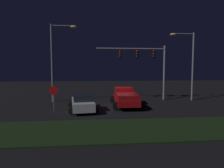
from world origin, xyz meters
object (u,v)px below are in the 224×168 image
at_px(car_sedan, 83,103).
at_px(street_lamp_right, 188,58).
at_px(street_lamp_left, 57,54).
at_px(traffic_signal_gantry, 145,59).
at_px(pickup_truck, 125,96).
at_px(stop_sign, 54,94).

relative_size(car_sedan, street_lamp_right, 0.58).
xyz_separation_m(street_lamp_left, street_lamp_right, (15.10, -0.50, -0.41)).
xyz_separation_m(car_sedan, traffic_signal_gantry, (7.02, 5.36, 4.16)).
height_order(pickup_truck, car_sedan, pickup_truck).
distance_m(car_sedan, traffic_signal_gantry, 9.76).
distance_m(street_lamp_right, stop_sign, 15.61).
xyz_separation_m(pickup_truck, street_lamp_right, (7.87, 2.79, 4.05)).
distance_m(car_sedan, stop_sign, 2.64).
distance_m(pickup_truck, street_lamp_left, 9.11).
distance_m(pickup_truck, street_lamp_right, 9.28).
bearing_deg(stop_sign, street_lamp_left, 96.57).
height_order(pickup_truck, street_lamp_left, street_lamp_left).
xyz_separation_m(traffic_signal_gantry, street_lamp_left, (-10.11, -0.25, 0.55)).
bearing_deg(pickup_truck, stop_sign, 106.25).
bearing_deg(pickup_truck, car_sedan, 114.83).
xyz_separation_m(traffic_signal_gantry, street_lamp_right, (4.99, -0.75, 0.15)).
relative_size(traffic_signal_gantry, stop_sign, 3.73).
height_order(street_lamp_left, street_lamp_right, street_lamp_left).
bearing_deg(street_lamp_right, street_lamp_left, 178.10).
bearing_deg(stop_sign, car_sedan, -0.55).
height_order(pickup_truck, traffic_signal_gantry, traffic_signal_gantry).
xyz_separation_m(pickup_truck, stop_sign, (-6.65, -1.79, 0.56)).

